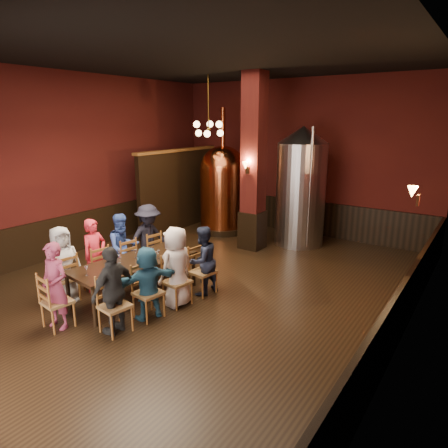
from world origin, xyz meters
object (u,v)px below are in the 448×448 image
Objects in this scene: person_2 at (123,248)px; steel_vessel at (301,187)px; rose_vase at (168,237)px; person_0 at (63,265)px; person_1 at (95,255)px; dining_table at (134,264)px; copper_kettle at (223,188)px.

steel_vessel reaches higher than person_2.
person_2 is at bearing -142.70° from rose_vase.
person_2 is at bearing 3.39° from person_0.
person_1 reaches higher than person_2.
person_0 is at bearing -173.41° from person_2.
copper_kettle is at bearing 112.63° from dining_table.
steel_vessel is (2.15, 5.87, 0.86)m from person_0.
dining_table is 5.10m from copper_kettle.
person_1 reaches higher than person_0.
copper_kettle is (-0.33, 5.77, 0.61)m from person_0.
person_0 is 0.99× the size of person_1.
copper_kettle is at bearing -177.56° from steel_vessel.
person_1 is 4.43× the size of rose_vase.
steel_vessel is at bearing -9.02° from person_0.
copper_kettle is at bearing 1.87° from person_1.
person_2 reaches higher than person_0.
person_2 is 4.40× the size of rose_vase.
dining_table is 5.21m from steel_vessel.
person_1 is (0.09, 0.66, 0.01)m from person_0.
dining_table is 0.91m from person_2.
person_2 is at bearing 158.78° from dining_table.
person_2 is (0.09, 0.65, -0.00)m from person_1.
steel_vessel is (2.06, 5.21, 0.85)m from person_1.
person_1 is 5.16m from copper_kettle.
rose_vase reaches higher than dining_table.
person_2 reaches higher than rose_vase.
steel_vessel is at bearing -24.39° from person_1.
person_0 is 6.31m from steel_vessel.
person_1 is (-0.89, -0.21, 0.06)m from dining_table.
copper_kettle is at bearing 20.78° from person_2.
copper_kettle reaches higher than person_0.
rose_vase is at bearing 100.14° from dining_table.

